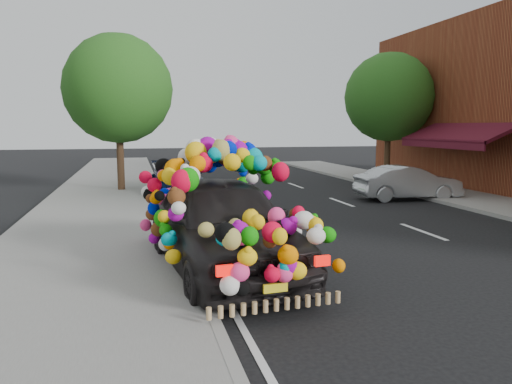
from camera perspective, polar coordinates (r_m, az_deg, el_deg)
ground at (r=11.55m, az=3.16°, el=-5.45°), size 100.00×100.00×0.00m
sidewalk at (r=11.10m, az=-18.71°, el=-6.06°), size 4.00×60.00×0.12m
kerb at (r=11.10m, az=-8.58°, el=-5.72°), size 0.15×60.00×0.13m
footpath_far at (r=18.11m, az=25.80°, el=-1.27°), size 3.00×40.00×0.12m
lane_markings at (r=13.04m, az=18.52°, el=-4.31°), size 6.00×50.00×0.01m
tree_near_sidewalk at (r=20.32m, az=-15.50°, el=11.29°), size 4.20×4.20×6.13m
tree_far_b at (r=23.67m, az=14.97°, el=10.41°), size 4.00×4.00×5.90m
plush_art_car at (r=8.86m, az=-3.90°, el=-1.36°), size 2.91×5.45×2.37m
navy_sedan at (r=19.36m, az=-8.92°, el=1.56°), size 2.09×4.36×1.23m
silver_hatchback at (r=18.47m, az=16.96°, el=1.02°), size 3.76×1.55×1.21m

